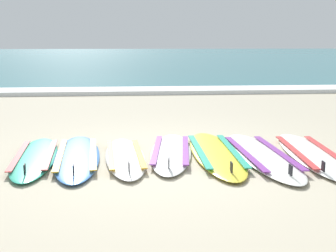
{
  "coord_description": "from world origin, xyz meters",
  "views": [
    {
      "loc": [
        -0.35,
        -5.06,
        1.47
      ],
      "look_at": [
        0.15,
        1.0,
        0.25
      ],
      "focal_mm": 45.73,
      "sensor_mm": 36.0,
      "label": 1
    }
  ],
  "objects": [
    {
      "name": "surfboard_0",
      "position": [
        -1.58,
        0.23,
        0.04
      ],
      "size": [
        0.71,
        2.13,
        0.18
      ],
      "color": "#2DB793",
      "rests_on": "ground"
    },
    {
      "name": "surfboard_5",
      "position": [
        1.27,
        0.1,
        0.04
      ],
      "size": [
        0.68,
        2.45,
        0.18
      ],
      "color": "silver",
      "rests_on": "ground"
    },
    {
      "name": "sea",
      "position": [
        0.0,
        36.55,
        0.05
      ],
      "size": [
        80.0,
        60.0,
        0.1
      ],
      "primitive_type": "cube",
      "color": "teal",
      "rests_on": "ground"
    },
    {
      "name": "surfboard_6",
      "position": [
        1.93,
        0.09,
        0.04
      ],
      "size": [
        0.77,
        2.39,
        0.18
      ],
      "color": "white",
      "rests_on": "ground"
    },
    {
      "name": "surfboard_4",
      "position": [
        0.71,
        0.24,
        0.04
      ],
      "size": [
        0.63,
        2.41,
        0.18
      ],
      "color": "yellow",
      "rests_on": "ground"
    },
    {
      "name": "ground_plane",
      "position": [
        0.0,
        0.0,
        0.0
      ],
      "size": [
        80.0,
        80.0,
        0.0
      ],
      "primitive_type": "plane",
      "color": "#B7AD93"
    },
    {
      "name": "surfboard_3",
      "position": [
        0.14,
        0.34,
        0.04
      ],
      "size": [
        0.77,
        2.16,
        0.18
      ],
      "color": "white",
      "rests_on": "ground"
    },
    {
      "name": "surfboard_2",
      "position": [
        -0.46,
        0.16,
        0.04
      ],
      "size": [
        0.63,
        2.0,
        0.18
      ],
      "color": "white",
      "rests_on": "ground"
    },
    {
      "name": "wave_foam_strip",
      "position": [
        0.0,
        7.17,
        0.06
      ],
      "size": [
        80.0,
        1.23,
        0.11
      ],
      "primitive_type": "cube",
      "color": "white",
      "rests_on": "ground"
    },
    {
      "name": "surfboard_1",
      "position": [
        -1.06,
        0.23,
        0.04
      ],
      "size": [
        0.76,
        2.3,
        0.18
      ],
      "color": "#3875CC",
      "rests_on": "ground"
    }
  ]
}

